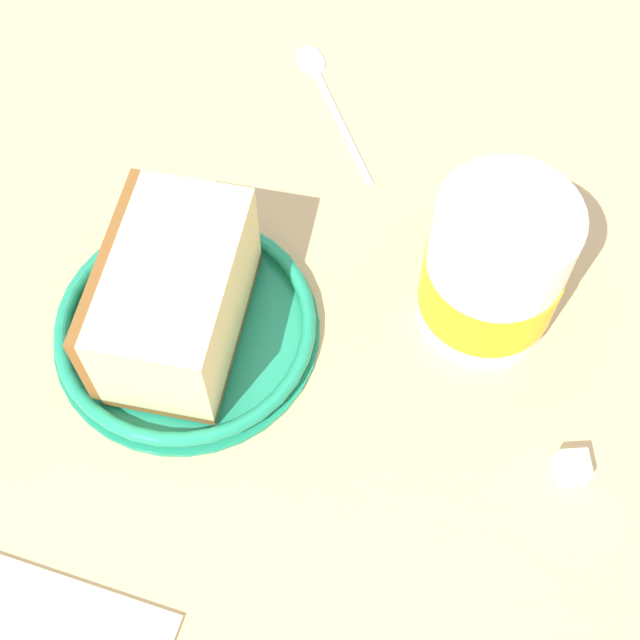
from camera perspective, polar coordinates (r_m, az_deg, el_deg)
name	(u,v)px	position (r cm, az deg, el deg)	size (l,w,h in cm)	color
ground_plane	(298,319)	(55.83, -1.45, 0.08)	(139.78, 139.78, 3.92)	tan
small_plate	(186,326)	(53.08, -8.57, -0.41)	(15.80, 15.80, 1.47)	#1E8C66
cake_slice	(173,297)	(50.25, -9.37, 1.49)	(13.06, 10.33, 6.94)	brown
tea_mug	(493,269)	(50.73, 11.01, 3.22)	(9.31, 8.44, 10.06)	white
teaspoon	(322,80)	(64.78, 0.12, 15.12)	(9.76, 11.04, 0.80)	silver
sugar_cube	(573,467)	(50.71, 15.88, -9.07)	(1.59, 1.59, 1.59)	white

